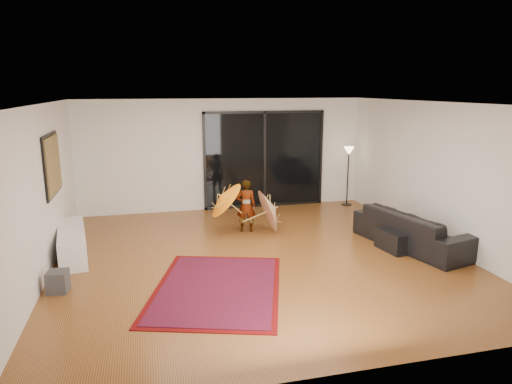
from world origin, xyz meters
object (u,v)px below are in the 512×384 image
object	(u,v)px
media_console	(72,242)
sofa	(413,229)
child	(246,206)
ottoman	(400,240)

from	to	relation	value
media_console	sofa	size ratio (longest dim) A/B	0.75
sofa	child	xyz separation A→B (m)	(-2.86, 1.68, 0.21)
media_console	sofa	world-z (taller)	sofa
media_console	ottoman	xyz separation A→B (m)	(5.89, -1.12, -0.06)
sofa	ottoman	distance (m)	0.36
ottoman	child	distance (m)	3.12
ottoman	child	bearing A→B (deg)	145.22
media_console	child	bearing A→B (deg)	2.64
ottoman	child	size ratio (longest dim) A/B	0.60
sofa	ottoman	xyz separation A→B (m)	(-0.31, -0.09, -0.16)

